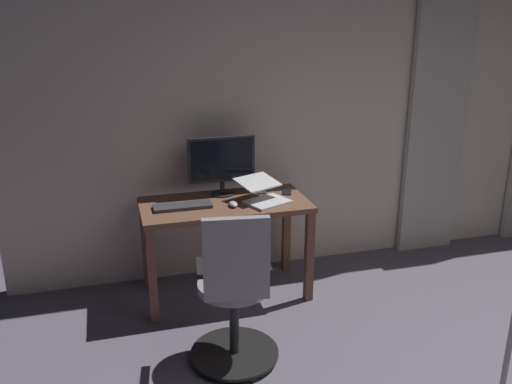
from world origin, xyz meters
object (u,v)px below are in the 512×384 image
at_px(office_chair, 235,297).
at_px(computer_keyboard, 183,206).
at_px(desk, 225,217).
at_px(laptop, 264,195).
at_px(computer_monitor, 222,162).
at_px(computer_mouse, 233,204).
at_px(cell_phone_face_up, 287,192).
at_px(cell_phone_by_monitor, 261,191).

bearing_deg(office_chair, computer_keyboard, 109.31).
relative_size(desk, laptop, 2.82).
distance_m(computer_monitor, computer_mouse, 0.38).
height_order(office_chair, computer_keyboard, office_chair).
height_order(computer_monitor, cell_phone_face_up, computer_monitor).
distance_m(computer_monitor, laptop, 0.42).
relative_size(office_chair, computer_keyboard, 2.48).
bearing_deg(cell_phone_face_up, laptop, 54.59).
xyz_separation_m(computer_monitor, computer_keyboard, (0.34, 0.22, -0.25)).
bearing_deg(office_chair, desk, 88.93).
bearing_deg(desk, computer_mouse, 110.87).
relative_size(computer_monitor, cell_phone_face_up, 3.58).
distance_m(computer_keyboard, cell_phone_face_up, 0.84).
height_order(computer_mouse, cell_phone_face_up, computer_mouse).
xyz_separation_m(computer_monitor, computer_mouse, (-0.02, 0.29, -0.24)).
xyz_separation_m(office_chair, computer_monitor, (-0.17, -1.09, 0.54)).
height_order(desk, computer_monitor, computer_monitor).
bearing_deg(computer_mouse, cell_phone_face_up, -157.72).
height_order(computer_keyboard, laptop, laptop).
distance_m(desk, computer_monitor, 0.42).
relative_size(desk, computer_keyboard, 2.97).
bearing_deg(computer_monitor, cell_phone_face_up, 168.89).
bearing_deg(laptop, cell_phone_by_monitor, -125.10).
height_order(computer_monitor, laptop, computer_monitor).
bearing_deg(computer_keyboard, desk, -174.03).
height_order(computer_keyboard, cell_phone_by_monitor, computer_keyboard).
bearing_deg(cell_phone_by_monitor, computer_monitor, 7.64).
height_order(computer_monitor, cell_phone_by_monitor, computer_monitor).
bearing_deg(computer_mouse, office_chair, 76.84).
bearing_deg(computer_monitor, cell_phone_by_monitor, 176.53).
relative_size(desk, computer_monitor, 2.41).
bearing_deg(computer_mouse, cell_phone_by_monitor, -136.83).
bearing_deg(cell_phone_face_up, computer_keyboard, 29.27).
distance_m(office_chair, cell_phone_face_up, 1.23).
bearing_deg(computer_mouse, laptop, -171.12).
relative_size(cell_phone_by_monitor, cell_phone_face_up, 1.00).
relative_size(laptop, cell_phone_by_monitor, 3.05).
bearing_deg(laptop, office_chair, 39.93).
bearing_deg(office_chair, cell_phone_face_up, 64.29).
bearing_deg(computer_mouse, computer_keyboard, -11.44).
bearing_deg(computer_keyboard, office_chair, 101.19).
distance_m(computer_monitor, computer_keyboard, 0.48).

